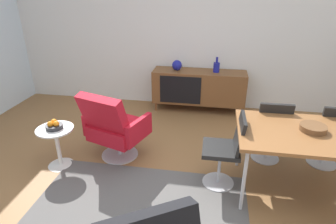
# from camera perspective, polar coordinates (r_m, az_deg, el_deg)

# --- Properties ---
(ground_plane) EXTENTS (8.32, 8.32, 0.00)m
(ground_plane) POSITION_cam_1_polar(r_m,az_deg,el_deg) (3.27, -1.67, -15.59)
(ground_plane) COLOR olive
(wall_back) EXTENTS (6.80, 0.12, 2.80)m
(wall_back) POSITION_cam_1_polar(r_m,az_deg,el_deg) (5.13, 4.09, 16.53)
(wall_back) COLOR silver
(wall_back) RESTS_ON ground_plane
(sideboard) EXTENTS (1.60, 0.45, 0.72)m
(sideboard) POSITION_cam_1_polar(r_m,az_deg,el_deg) (5.04, 6.16, 5.05)
(sideboard) COLOR brown
(sideboard) RESTS_ON ground_plane
(vase_cobalt) EXTENTS (0.17, 0.17, 0.18)m
(vase_cobalt) POSITION_cam_1_polar(r_m,az_deg,el_deg) (4.97, 1.80, 9.35)
(vase_cobalt) COLOR navy
(vase_cobalt) RESTS_ON sideboard
(vase_sculptural_dark) EXTENTS (0.11, 0.11, 0.26)m
(vase_sculptural_dark) POSITION_cam_1_polar(r_m,az_deg,el_deg) (4.93, 9.67, 8.88)
(vase_sculptural_dark) COLOR navy
(vase_sculptural_dark) RESTS_ON sideboard
(dining_table) EXTENTS (1.60, 0.90, 0.74)m
(dining_table) POSITION_cam_1_polar(r_m,az_deg,el_deg) (3.24, 27.91, -4.38)
(dining_table) COLOR brown
(dining_table) RESTS_ON ground_plane
(wooden_bowl_on_table) EXTENTS (0.26, 0.26, 0.06)m
(wooden_bowl_on_table) POSITION_cam_1_polar(r_m,az_deg,el_deg) (3.23, 27.04, -2.86)
(wooden_bowl_on_table) COLOR brown
(wooden_bowl_on_table) RESTS_ON dining_table
(dining_chair_near_window) EXTENTS (0.43, 0.40, 0.86)m
(dining_chair_near_window) POSITION_cam_1_polar(r_m,az_deg,el_deg) (3.18, 11.66, -7.08)
(dining_chair_near_window) COLOR black
(dining_chair_near_window) RESTS_ON ground_plane
(dining_chair_back_right) EXTENTS (0.41, 0.44, 0.86)m
(dining_chair_back_right) POSITION_cam_1_polar(r_m,az_deg,el_deg) (3.93, 29.86, -3.66)
(dining_chair_back_right) COLOR black
(dining_chair_back_right) RESTS_ON ground_plane
(dining_chair_back_left) EXTENTS (0.41, 0.43, 0.86)m
(dining_chair_back_left) POSITION_cam_1_polar(r_m,az_deg,el_deg) (3.74, 19.84, -3.10)
(dining_chair_back_left) COLOR black
(dining_chair_back_left) RESTS_ON ground_plane
(lounge_chair_red) EXTENTS (0.84, 0.81, 0.95)m
(lounge_chair_red) POSITION_cam_1_polar(r_m,az_deg,el_deg) (3.64, -10.74, -2.75)
(lounge_chair_red) COLOR red
(lounge_chair_red) RESTS_ON ground_plane
(side_table_round) EXTENTS (0.44, 0.44, 0.52)m
(side_table_round) POSITION_cam_1_polar(r_m,az_deg,el_deg) (3.75, -21.28, -5.76)
(side_table_round) COLOR white
(side_table_round) RESTS_ON ground_plane
(fruit_bowl) EXTENTS (0.20, 0.20, 0.11)m
(fruit_bowl) POSITION_cam_1_polar(r_m,az_deg,el_deg) (3.65, -21.85, -2.51)
(fruit_bowl) COLOR #262628
(fruit_bowl) RESTS_ON side_table_round
(area_rug) EXTENTS (2.20, 1.70, 0.01)m
(area_rug) POSITION_cam_1_polar(r_m,az_deg,el_deg) (2.98, -6.69, -20.66)
(area_rug) COLOR #595654
(area_rug) RESTS_ON ground_plane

